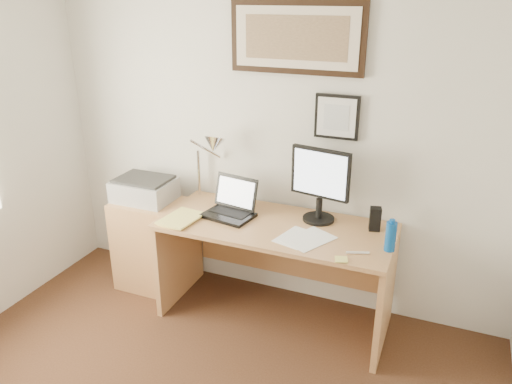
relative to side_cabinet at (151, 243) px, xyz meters
The scene contains 17 objects.
wall_back 1.32m from the side_cabinet, 19.18° to the left, with size 3.50×0.02×2.50m, color silver.
side_cabinet is the anchor object (origin of this frame).
water_bottle 1.91m from the side_cabinet, ahead, with size 0.07×0.07×0.19m, color #0B4898.
bottle_cap 1.94m from the side_cabinet, ahead, with size 0.03×0.03×0.02m, color #0B4898.
speaker 1.78m from the side_cabinet, ahead, with size 0.07×0.06×0.16m, color black.
paper_sheet_a 1.33m from the side_cabinet, ahead, with size 0.20×0.28×0.00m, color white.
paper_sheet_b 1.41m from the side_cabinet, ahead, with size 0.22×0.32×0.00m, color white.
sticky_pad 1.69m from the side_cabinet, 12.71° to the right, with size 0.07×0.07×0.01m, color #EDE770.
marker_pen 1.74m from the side_cabinet, ahead, with size 0.02×0.02×0.14m, color silver.
book 0.56m from the side_cabinet, 34.09° to the right, with size 0.22×0.30×0.02m, color #ECDC6F.
desk 1.08m from the side_cabinet, ahead, with size 1.60×0.70×0.75m.
laptop 0.84m from the side_cabinet, ahead, with size 0.38×0.35×0.26m.
lcd_monitor 1.49m from the side_cabinet, ahead, with size 0.42×0.22×0.52m.
printer 0.46m from the side_cabinet, 143.39° to the left, with size 0.44×0.34×0.18m.
desk_lamp 0.98m from the side_cabinet, 14.38° to the left, with size 0.29×0.27×0.53m.
picture_large 1.93m from the side_cabinet, 15.25° to the left, with size 0.92×0.04×0.47m.
picture_small 1.77m from the side_cabinet, 12.05° to the left, with size 0.30×0.03×0.30m.
Camera 1 is at (1.20, -1.26, 2.23)m, focal length 35.00 mm.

